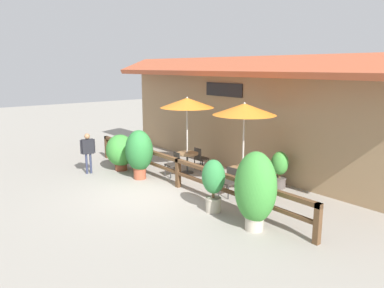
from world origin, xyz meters
TOP-DOWN VIEW (x-y plane):
  - ground_plane at (0.00, 0.00)m, footprint 60.00×60.00m
  - building_facade at (-0.00, 4.10)m, footprint 14.28×1.49m
  - patio_railing at (0.00, 1.05)m, footprint 10.40×0.14m
  - patio_umbrella_near at (-1.13, 2.31)m, footprint 1.94×1.94m
  - dining_table_near at (-1.13, 2.31)m, footprint 0.83×0.83m
  - chair_near_streetside at (-1.09, 1.67)m, footprint 0.45×0.45m
  - chair_near_wallside at (-1.15, 2.95)m, footprint 0.44×0.44m
  - patio_umbrella_middle at (1.58, 2.39)m, footprint 1.94×1.94m
  - dining_table_middle at (1.58, 2.39)m, footprint 0.83×0.83m
  - chair_middle_streetside at (1.64, 1.76)m, footprint 0.46×0.46m
  - chair_middle_wallside at (1.65, 3.03)m, footprint 0.50×0.50m
  - potted_plant_broad_leaf at (3.76, 0.53)m, footprint 1.05×0.94m
  - potted_plant_tall_tropical at (-1.61, 0.57)m, footprint 1.04×0.93m
  - potted_plant_entrance_palm at (2.29, 0.52)m, footprint 0.66×0.59m
  - potted_plant_small_flowering at (-3.01, 0.58)m, footprint 1.17×1.06m
  - potted_plant_corner_fern at (2.10, 3.55)m, footprint 0.57×0.52m
  - pedestrian at (-3.32, -0.56)m, footprint 0.27×0.52m

SIDE VIEW (x-z plane):
  - ground_plane at x=0.00m, z-range 0.00..0.00m
  - chair_near_streetside at x=-1.09m, z-range 0.05..0.91m
  - chair_near_wallside at x=-1.15m, z-range 0.05..0.91m
  - chair_middle_streetside at x=1.64m, z-range 0.05..0.91m
  - chair_middle_wallside at x=1.65m, z-range 0.05..0.91m
  - dining_table_near at x=-1.13m, z-range 0.22..0.97m
  - dining_table_middle at x=1.58m, z-range 0.22..0.97m
  - potted_plant_corner_fern at x=2.10m, z-range 0.07..1.27m
  - patio_railing at x=0.00m, z-range 0.22..1.17m
  - potted_plant_small_flowering at x=-3.01m, z-range 0.06..1.43m
  - potted_plant_entrance_palm at x=2.29m, z-range 0.13..1.59m
  - pedestrian at x=-3.32m, z-range 0.21..1.71m
  - potted_plant_tall_tropical at x=-1.61m, z-range 0.10..1.83m
  - potted_plant_broad_leaf at x=3.76m, z-range 0.06..2.00m
  - building_facade at x=0.00m, z-range 0.05..4.28m
  - patio_umbrella_near at x=-1.13m, z-range 1.18..3.99m
  - patio_umbrella_middle at x=1.58m, z-range 1.18..3.99m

